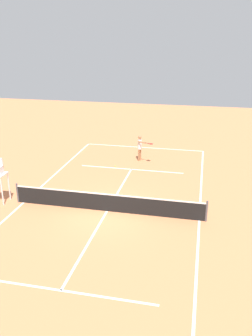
% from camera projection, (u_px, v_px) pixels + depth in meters
% --- Properties ---
extents(ground_plane, '(60.00, 60.00, 0.00)m').
position_uv_depth(ground_plane, '(107.00, 211.00, 18.05)').
color(ground_plane, '#D37A4C').
extents(court_lines, '(9.31, 22.40, 0.01)m').
position_uv_depth(court_lines, '(107.00, 211.00, 18.05)').
color(court_lines, white).
rests_on(court_lines, ground).
extents(tennis_net, '(9.91, 0.10, 1.07)m').
position_uv_depth(tennis_net, '(107.00, 202.00, 17.88)').
color(tennis_net, '#4C4C51').
rests_on(tennis_net, ground).
extents(player_serving, '(1.21, 0.96, 1.83)m').
position_uv_depth(player_serving, '(140.00, 146.00, 24.93)').
color(player_serving, '#9E704C').
rests_on(player_serving, ground).
extents(tennis_ball, '(0.07, 0.07, 0.07)m').
position_uv_depth(tennis_ball, '(115.00, 166.00, 24.15)').
color(tennis_ball, '#CCE033').
rests_on(tennis_ball, ground).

